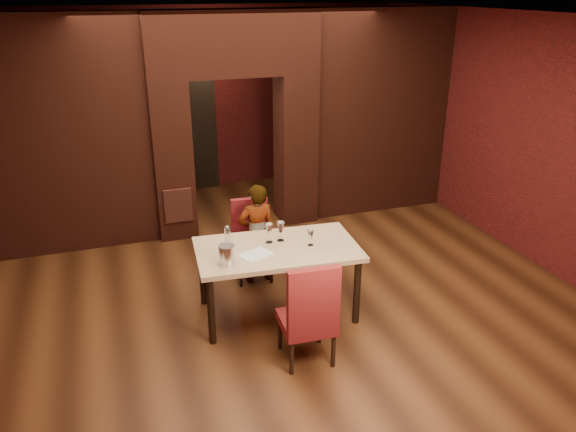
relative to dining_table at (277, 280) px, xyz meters
name	(u,v)px	position (x,y,z in m)	size (l,w,h in m)	color
floor	(277,284)	(0.20, 0.63, -0.42)	(8.00, 8.00, 0.00)	#4B2812
ceiling	(275,16)	(0.20, 0.63, 2.78)	(7.00, 8.00, 0.04)	silver
wall_back	(208,100)	(0.20, 4.63, 1.18)	(7.00, 0.04, 3.20)	maroon
wall_front	(505,372)	(0.20, -3.37, 1.18)	(7.00, 0.04, 3.20)	maroon
wall_right	(524,138)	(3.70, 0.63, 1.18)	(0.04, 8.00, 3.20)	maroon
pillar_left	(172,160)	(-0.75, 2.63, 0.73)	(0.55, 0.55, 2.30)	maroon
pillar_right	(296,149)	(1.15, 2.63, 0.73)	(0.55, 0.55, 2.30)	maroon
lintel	(232,43)	(0.20, 2.63, 2.33)	(2.45, 0.55, 0.90)	maroon
wing_wall_left	(63,138)	(-2.16, 2.63, 1.18)	(2.27, 0.35, 3.20)	maroon
wing_wall_right	(379,114)	(2.56, 2.63, 1.18)	(2.27, 0.35, 3.20)	maroon
vent_panel	(178,206)	(-0.75, 2.33, 0.13)	(0.40, 0.03, 0.50)	#9C422D
rear_door	(188,133)	(-0.20, 4.57, 0.63)	(0.90, 0.08, 2.10)	black
rear_door_frame	(188,133)	(-0.20, 4.53, 0.63)	(1.02, 0.04, 2.22)	black
dining_table	(277,280)	(0.00, 0.00, 0.00)	(1.78, 1.00, 0.83)	tan
chair_far	(253,242)	(-0.04, 0.89, 0.09)	(0.46, 0.46, 1.02)	maroon
chair_near	(307,310)	(0.01, -0.90, 0.14)	(0.51, 0.51, 1.12)	maroon
person_seated	(257,234)	(0.00, 0.82, 0.23)	(0.47, 0.31, 1.29)	silver
wine_glass_a	(269,233)	(-0.05, 0.15, 0.53)	(0.09, 0.09, 0.22)	white
wine_glass_b	(281,231)	(0.09, 0.15, 0.53)	(0.09, 0.09, 0.23)	white
wine_glass_c	(311,238)	(0.37, -0.07, 0.51)	(0.08, 0.08, 0.18)	white
tasting_sheet	(256,254)	(-0.27, -0.10, 0.42)	(0.33, 0.24, 0.00)	silver
wine_bucket	(227,255)	(-0.61, -0.22, 0.52)	(0.17, 0.17, 0.21)	silver
water_bottle	(227,237)	(-0.52, 0.14, 0.55)	(0.06, 0.06, 0.27)	silver
potted_plant	(303,252)	(0.66, 0.94, -0.18)	(0.42, 0.37, 0.47)	#29631F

